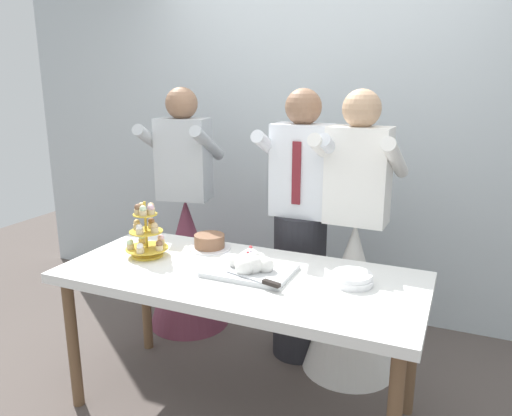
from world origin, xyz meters
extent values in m
plane|color=#564C47|center=(0.00, 0.00, 0.00)|extent=(8.00, 8.00, 0.00)
cube|color=silver|center=(0.00, 1.40, 1.45)|extent=(5.20, 0.10, 2.90)
cube|color=white|center=(0.00, 0.00, 0.75)|extent=(1.80, 0.80, 0.05)
cylinder|color=brown|center=(-0.82, -0.32, 0.36)|extent=(0.06, 0.06, 0.72)
cylinder|color=brown|center=(-0.82, 0.32, 0.36)|extent=(0.06, 0.06, 0.72)
cylinder|color=brown|center=(0.82, 0.32, 0.36)|extent=(0.06, 0.06, 0.72)
cylinder|color=gold|center=(-0.56, 0.02, 0.78)|extent=(0.17, 0.17, 0.01)
cylinder|color=gold|center=(-0.56, 0.02, 0.93)|extent=(0.01, 0.01, 0.31)
cylinder|color=gold|center=(-0.56, 0.02, 0.82)|extent=(0.23, 0.23, 0.01)
cylinder|color=#D1B784|center=(-0.48, 0.01, 0.84)|extent=(0.04, 0.04, 0.03)
sphere|color=brown|center=(-0.48, 0.01, 0.86)|extent=(0.04, 0.04, 0.04)
cylinder|color=#D1B784|center=(-0.53, 0.10, 0.84)|extent=(0.04, 0.04, 0.03)
sphere|color=#EAB7C6|center=(-0.53, 0.10, 0.86)|extent=(0.04, 0.04, 0.04)
cylinder|color=#D1B784|center=(-0.63, 0.07, 0.84)|extent=(0.04, 0.04, 0.03)
sphere|color=beige|center=(-0.63, 0.07, 0.86)|extent=(0.04, 0.04, 0.04)
cylinder|color=#D1B784|center=(-0.63, -0.03, 0.84)|extent=(0.04, 0.04, 0.03)
sphere|color=beige|center=(-0.63, -0.03, 0.86)|extent=(0.04, 0.04, 0.04)
cylinder|color=#D1B784|center=(-0.55, -0.06, 0.84)|extent=(0.04, 0.04, 0.03)
sphere|color=white|center=(-0.55, -0.06, 0.86)|extent=(0.04, 0.04, 0.04)
cylinder|color=gold|center=(-0.56, 0.02, 0.92)|extent=(0.18, 0.18, 0.01)
cylinder|color=#D1B784|center=(-0.50, 0.01, 0.93)|extent=(0.04, 0.04, 0.03)
sphere|color=#D6B27A|center=(-0.50, 0.01, 0.96)|extent=(0.04, 0.04, 0.04)
cylinder|color=#D1B784|center=(-0.57, 0.08, 0.93)|extent=(0.04, 0.04, 0.03)
sphere|color=brown|center=(-0.57, 0.08, 0.96)|extent=(0.04, 0.04, 0.04)
cylinder|color=#D1B784|center=(-0.63, 0.03, 0.93)|extent=(0.04, 0.04, 0.03)
sphere|color=#D6B27A|center=(-0.63, 0.03, 0.96)|extent=(0.04, 0.04, 0.04)
cylinder|color=#D1B784|center=(-0.56, -0.04, 0.93)|extent=(0.04, 0.04, 0.03)
sphere|color=white|center=(-0.56, -0.04, 0.96)|extent=(0.04, 0.04, 0.04)
cylinder|color=gold|center=(-0.56, 0.02, 1.01)|extent=(0.13, 0.13, 0.01)
cylinder|color=#D1B784|center=(-0.53, 0.02, 1.03)|extent=(0.04, 0.04, 0.03)
sphere|color=#EAB7C6|center=(-0.53, 0.02, 1.05)|extent=(0.04, 0.04, 0.04)
cylinder|color=#D1B784|center=(-0.55, 0.05, 1.03)|extent=(0.04, 0.04, 0.03)
sphere|color=#D6B27A|center=(-0.55, 0.05, 1.05)|extent=(0.04, 0.04, 0.04)
cylinder|color=#D1B784|center=(-0.60, 0.04, 1.03)|extent=(0.04, 0.04, 0.03)
sphere|color=#D6B27A|center=(-0.60, 0.04, 1.05)|extent=(0.04, 0.04, 0.04)
cylinder|color=#D1B784|center=(-0.59, 0.00, 1.03)|extent=(0.04, 0.04, 0.03)
sphere|color=brown|center=(-0.59, 0.00, 1.05)|extent=(0.04, 0.04, 0.04)
cylinder|color=#D1B784|center=(-0.55, -0.01, 1.03)|extent=(0.04, 0.04, 0.03)
sphere|color=beige|center=(-0.55, -0.01, 1.05)|extent=(0.04, 0.04, 0.04)
cube|color=silver|center=(0.05, 0.02, 0.79)|extent=(0.42, 0.31, 0.02)
sphere|color=white|center=(0.13, 0.02, 0.83)|extent=(0.08, 0.08, 0.08)
sphere|color=white|center=(0.08, 0.05, 0.83)|extent=(0.09, 0.09, 0.09)
sphere|color=white|center=(0.05, 0.08, 0.82)|extent=(0.07, 0.07, 0.07)
sphere|color=white|center=(0.00, 0.07, 0.83)|extent=(0.08, 0.08, 0.08)
sphere|color=white|center=(-0.03, 0.02, 0.82)|extent=(0.07, 0.07, 0.07)
sphere|color=white|center=(0.02, -0.01, 0.83)|extent=(0.08, 0.08, 0.08)
sphere|color=white|center=(0.05, -0.05, 0.83)|extent=(0.09, 0.09, 0.09)
sphere|color=white|center=(0.08, -0.01, 0.83)|extent=(0.10, 0.10, 0.10)
sphere|color=white|center=(0.05, 0.02, 0.84)|extent=(0.11, 0.11, 0.11)
sphere|color=#B21923|center=(0.04, 0.05, 0.88)|extent=(0.02, 0.02, 0.02)
sphere|color=#B21923|center=(0.05, 0.00, 0.89)|extent=(0.02, 0.02, 0.02)
sphere|color=#2D1938|center=(0.06, 0.05, 0.88)|extent=(0.02, 0.02, 0.02)
sphere|color=#B21923|center=(0.03, 0.08, 0.89)|extent=(0.02, 0.02, 0.02)
sphere|color=#DB474C|center=(0.03, 0.07, 0.89)|extent=(0.02, 0.02, 0.02)
sphere|color=#2D1938|center=(0.06, 0.01, 0.89)|extent=(0.02, 0.02, 0.02)
cube|color=silver|center=(0.08, -0.09, 0.80)|extent=(0.23, 0.08, 0.00)
cube|color=black|center=(0.22, -0.13, 0.81)|extent=(0.09, 0.05, 0.02)
cylinder|color=white|center=(0.55, 0.08, 0.78)|extent=(0.19, 0.19, 0.01)
cylinder|color=white|center=(0.55, 0.08, 0.79)|extent=(0.19, 0.19, 0.01)
cylinder|color=white|center=(0.55, 0.08, 0.80)|extent=(0.19, 0.19, 0.01)
cylinder|color=white|center=(0.54, 0.09, 0.81)|extent=(0.19, 0.19, 0.01)
cylinder|color=white|center=(0.54, 0.09, 0.82)|extent=(0.19, 0.19, 0.01)
cylinder|color=white|center=(-0.31, 0.26, 0.78)|extent=(0.24, 0.24, 0.01)
cylinder|color=brown|center=(-0.31, 0.26, 0.82)|extent=(0.17, 0.17, 0.07)
cylinder|color=#232328|center=(0.10, 0.65, 0.46)|extent=(0.32, 0.32, 0.92)
cube|color=white|center=(0.10, 0.65, 1.19)|extent=(0.34, 0.21, 0.54)
sphere|color=#8C664C|center=(0.10, 0.65, 1.55)|extent=(0.21, 0.21, 0.21)
cylinder|color=white|center=(-0.09, 0.66, 1.30)|extent=(0.09, 0.49, 0.28)
cylinder|color=white|center=(0.29, 0.65, 1.30)|extent=(0.09, 0.49, 0.28)
cube|color=maroon|center=(0.10, 0.55, 1.19)|extent=(0.05, 0.01, 0.36)
cone|color=white|center=(0.44, 0.62, 0.46)|extent=(0.56, 0.56, 0.92)
cube|color=white|center=(0.44, 0.62, 1.19)|extent=(0.35, 0.21, 0.54)
sphere|color=tan|center=(0.44, 0.62, 1.55)|extent=(0.21, 0.21, 0.21)
cylinder|color=white|center=(0.25, 0.62, 1.30)|extent=(0.10, 0.49, 0.28)
cylinder|color=white|center=(0.63, 0.61, 1.30)|extent=(0.10, 0.49, 0.28)
cone|color=brown|center=(-0.75, 0.73, 0.46)|extent=(0.56, 0.56, 0.92)
cube|color=#B2B7BC|center=(-0.75, 0.73, 1.19)|extent=(0.37, 0.25, 0.54)
sphere|color=#8C664C|center=(-0.75, 0.73, 1.55)|extent=(0.21, 0.21, 0.21)
cylinder|color=#B2B7BC|center=(-0.96, 0.69, 1.30)|extent=(0.16, 0.49, 0.28)
cylinder|color=#B2B7BC|center=(-0.58, 0.76, 1.30)|extent=(0.16, 0.49, 0.28)
camera|label=1|loc=(0.98, -2.06, 1.71)|focal=34.55mm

